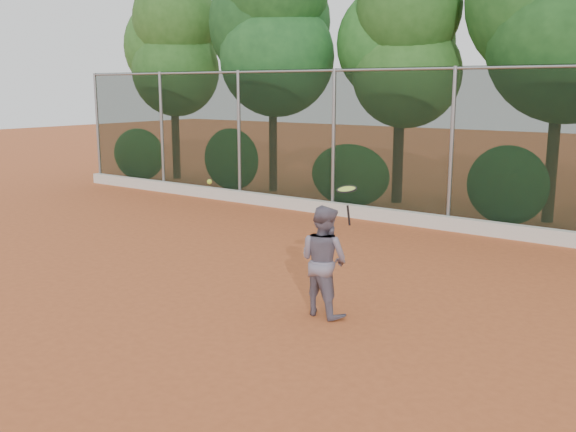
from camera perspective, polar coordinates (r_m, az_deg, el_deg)
The scene contains 7 objects.
ground at distance 8.76m, azimuth -3.90°, elevation -9.10°, with size 80.00×80.00×0.00m, color #BD592C.
concrete_curb at distance 14.41m, azimuth 13.75°, elevation -0.59°, with size 24.00×0.20×0.30m, color silver.
tennis_player at distance 8.69m, azimuth 3.19°, elevation -3.98°, with size 0.74×0.57×1.52m, color slate.
chainlink_fence at distance 14.33m, azimuth 14.35°, elevation 6.23°, with size 24.09×0.09×3.50m.
foliage_backdrop at distance 16.38m, azimuth 15.65°, elevation 15.68°, with size 23.70×3.63×7.55m.
tennis_racket at distance 8.17m, azimuth 5.26°, elevation 2.12°, with size 0.29×0.29×0.52m.
tennis_ball_in_flight at distance 9.17m, azimuth -7.00°, elevation 3.04°, with size 0.07×0.07×0.07m.
Camera 1 is at (5.29, -6.27, 3.06)m, focal length 40.00 mm.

